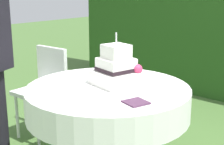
% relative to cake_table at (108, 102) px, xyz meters
% --- Properties ---
extents(cake_table, '(1.20, 1.20, 0.77)m').
position_rel_cake_table_xyz_m(cake_table, '(0.00, 0.00, 0.00)').
color(cake_table, '#4C4C51').
rests_on(cake_table, ground_plane).
extents(wedding_cake, '(0.35, 0.35, 0.39)m').
position_rel_cake_table_xyz_m(wedding_cake, '(0.01, 0.08, 0.23)').
color(wedding_cake, white).
rests_on(wedding_cake, cake_table).
extents(serving_plate_near, '(0.12, 0.12, 0.01)m').
position_rel_cake_table_xyz_m(serving_plate_near, '(-0.36, -0.30, 0.12)').
color(serving_plate_near, white).
rests_on(serving_plate_near, cake_table).
extents(serving_plate_far, '(0.13, 0.13, 0.01)m').
position_rel_cake_table_xyz_m(serving_plate_far, '(-0.28, 0.20, 0.12)').
color(serving_plate_far, white).
rests_on(serving_plate_far, cake_table).
extents(serving_plate_left, '(0.15, 0.15, 0.01)m').
position_rel_cake_table_xyz_m(serving_plate_left, '(-0.32, -0.02, 0.12)').
color(serving_plate_left, white).
rests_on(serving_plate_left, cake_table).
extents(napkin_stack, '(0.17, 0.17, 0.01)m').
position_rel_cake_table_xyz_m(napkin_stack, '(0.36, -0.15, 0.12)').
color(napkin_stack, '#4C2D47').
rests_on(napkin_stack, cake_table).
extents(garden_chair, '(0.42, 0.42, 0.89)m').
position_rel_cake_table_xyz_m(garden_chair, '(-1.05, 0.24, -0.12)').
color(garden_chair, white).
rests_on(garden_chair, ground_plane).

